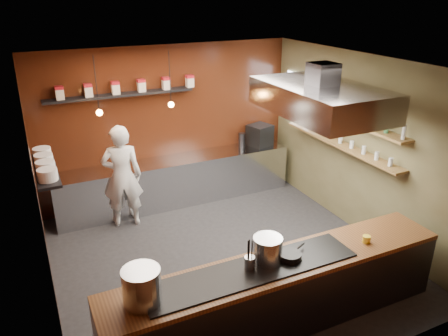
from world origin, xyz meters
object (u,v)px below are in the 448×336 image
stockpot_large (142,286)px  espresso_machine (260,135)px  extractor_hood (321,99)px  chef (122,176)px  stockpot_small (267,250)px

stockpot_large → espresso_machine: size_ratio=0.93×
extractor_hood → chef: size_ratio=1.08×
extractor_hood → stockpot_small: 2.33m
stockpot_small → chef: size_ratio=0.19×
extractor_hood → stockpot_small: bearing=-142.4°
extractor_hood → espresso_machine: extractor_hood is taller
stockpot_large → stockpot_small: (1.52, 0.07, -0.03)m
extractor_hood → espresso_machine: size_ratio=4.64×
chef → stockpot_small: bearing=118.2°
stockpot_large → stockpot_small: bearing=2.5°
extractor_hood → stockpot_small: size_ratio=5.75×
stockpot_large → stockpot_small: size_ratio=1.15×
chef → extractor_hood: bearing=150.5°
espresso_machine → extractor_hood: bearing=-118.7°
stockpot_large → chef: 3.39m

